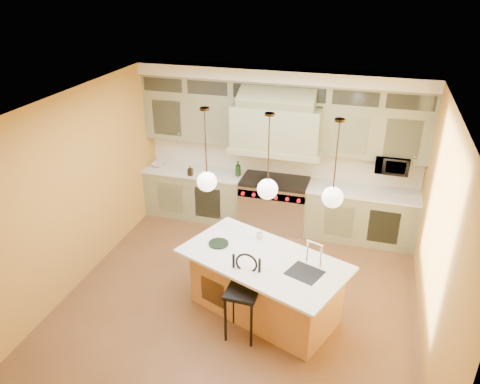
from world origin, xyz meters
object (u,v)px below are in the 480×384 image
(range, at_px, (274,203))
(counter_stool, at_px, (243,292))
(kitchen_island, at_px, (265,284))
(microwave, at_px, (392,164))

(range, bearing_deg, counter_stool, -85.45)
(range, bearing_deg, kitchen_island, -80.43)
(counter_stool, bearing_deg, microwave, 61.42)
(range, xyz_separation_m, kitchen_island, (0.40, -2.40, -0.01))
(range, relative_size, counter_stool, 1.03)
(range, height_order, counter_stool, counter_stool)
(counter_stool, relative_size, microwave, 2.15)
(kitchen_island, height_order, counter_stool, kitchen_island)
(kitchen_island, bearing_deg, range, 120.91)
(kitchen_island, distance_m, microwave, 3.10)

